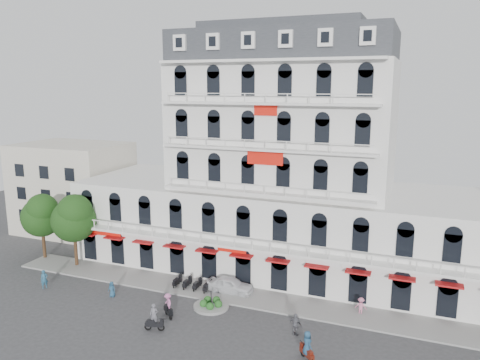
% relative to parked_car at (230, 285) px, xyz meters
% --- Properties ---
extents(ground, '(120.00, 120.00, 0.00)m').
position_rel_parked_car_xyz_m(ground, '(2.59, -9.50, -0.78)').
color(ground, '#38383A').
rests_on(ground, ground).
extents(sidewalk, '(53.00, 4.00, 0.16)m').
position_rel_parked_car_xyz_m(sidewalk, '(2.59, -0.50, -0.70)').
color(sidewalk, gray).
rests_on(sidewalk, ground).
extents(main_building, '(45.00, 15.00, 25.80)m').
position_rel_parked_car_xyz_m(main_building, '(2.59, 8.50, 9.18)').
color(main_building, silver).
rests_on(main_building, ground).
extents(flank_building_west, '(14.00, 10.00, 12.00)m').
position_rel_parked_car_xyz_m(flank_building_west, '(-27.41, 10.50, 5.22)').
color(flank_building_west, beige).
rests_on(flank_building_west, ground).
extents(traffic_island, '(3.20, 3.20, 1.60)m').
position_rel_parked_car_xyz_m(traffic_island, '(-0.41, -3.50, -0.52)').
color(traffic_island, gray).
rests_on(traffic_island, ground).
extents(parked_scooter_row, '(4.40, 1.80, 1.10)m').
position_rel_parked_car_xyz_m(parked_scooter_row, '(-3.76, -0.70, -0.78)').
color(parked_scooter_row, black).
rests_on(parked_scooter_row, ground).
extents(tree_west_outer, '(4.50, 4.48, 7.76)m').
position_rel_parked_car_xyz_m(tree_west_outer, '(-23.36, 0.48, 4.57)').
color(tree_west_outer, '#382314').
rests_on(tree_west_outer, ground).
extents(tree_west_inner, '(4.76, 4.76, 8.25)m').
position_rel_parked_car_xyz_m(tree_west_inner, '(-18.36, -0.02, 4.91)').
color(tree_west_inner, '#382314').
rests_on(tree_west_inner, ground).
extents(parked_car, '(4.59, 1.92, 1.55)m').
position_rel_parked_car_xyz_m(parked_car, '(0.00, 0.00, 0.00)').
color(parked_car, white).
rests_on(parked_car, ground).
extents(rider_west, '(1.67, 0.73, 2.33)m').
position_rel_parked_car_xyz_m(rider_west, '(-3.03, -8.85, 0.31)').
color(rider_west, black).
rests_on(rider_west, ground).
extents(rider_east, '(1.31, 1.30, 2.28)m').
position_rel_parked_car_xyz_m(rider_east, '(9.53, -8.42, 0.38)').
color(rider_east, maroon).
rests_on(rider_east, ground).
extents(rider_center, '(1.35, 1.26, 2.17)m').
position_rel_parked_car_xyz_m(rider_center, '(-3.12, -6.45, 0.37)').
color(rider_center, black).
rests_on(rider_center, ground).
extents(pedestrian_left, '(0.78, 0.56, 1.50)m').
position_rel_parked_car_xyz_m(pedestrian_left, '(-10.08, -4.92, -0.03)').
color(pedestrian_left, navy).
rests_on(pedestrian_left, ground).
extents(pedestrian_mid, '(1.16, 0.72, 1.84)m').
position_rel_parked_car_xyz_m(pedestrian_mid, '(7.87, -5.35, 0.14)').
color(pedestrian_mid, slate).
rests_on(pedestrian_mid, ground).
extents(pedestrian_right, '(1.06, 0.65, 1.60)m').
position_rel_parked_car_xyz_m(pedestrian_right, '(12.29, 0.00, 0.03)').
color(pedestrian_right, '#D36F94').
rests_on(pedestrian_right, ground).
extents(pedestrian_far, '(0.77, 0.81, 1.87)m').
position_rel_parked_car_xyz_m(pedestrian_far, '(-17.41, -5.80, 0.16)').
color(pedestrian_far, '#285A79').
rests_on(pedestrian_far, ground).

